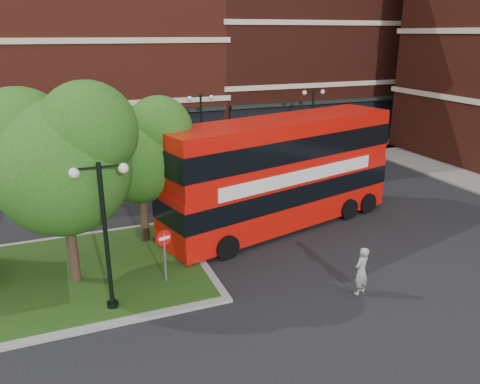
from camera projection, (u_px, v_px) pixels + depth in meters
name	position (u px, v px, depth m)	size (l,w,h in m)	color
ground	(269.00, 282.00, 17.00)	(120.00, 120.00, 0.00)	black
pavement_far	(165.00, 166.00, 31.50)	(44.00, 3.00, 0.12)	slate
terrace_far_left	(25.00, 56.00, 33.06)	(26.00, 12.00, 14.00)	maroon
terrace_far_right	(300.00, 40.00, 40.41)	(18.00, 12.00, 16.00)	#471911
traffic_island	(32.00, 282.00, 16.83)	(12.60, 7.60, 0.15)	gray
tree_island_west	(57.00, 154.00, 15.42)	(5.40, 4.71, 7.21)	#2D2116
tree_island_east	(137.00, 146.00, 18.84)	(4.46, 3.90, 6.29)	#2D2116
lamp_island	(105.00, 231.00, 14.35)	(1.72, 0.36, 5.00)	black
lamp_far_left	(201.00, 129.00, 29.54)	(1.72, 0.36, 5.00)	black
lamp_far_right	(312.00, 120.00, 32.33)	(1.72, 0.36, 5.00)	black
bus	(282.00, 166.00, 21.03)	(11.87, 5.50, 4.42)	red
woman	(361.00, 271.00, 15.99)	(0.63, 0.41, 1.73)	gray
car_silver	(135.00, 161.00, 30.10)	(1.83, 4.54, 1.55)	#AFB1B6
car_white	(278.00, 149.00, 33.49)	(1.46, 4.20, 1.38)	silver
no_entry_sign	(164.00, 246.00, 16.36)	(0.58, 0.20, 2.11)	slate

